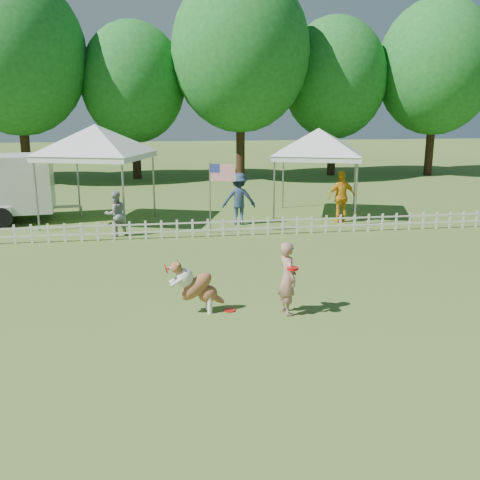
% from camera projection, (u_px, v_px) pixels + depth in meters
% --- Properties ---
extents(ground, '(120.00, 120.00, 0.00)m').
position_uv_depth(ground, '(253.00, 316.00, 10.78)').
color(ground, '#34531A').
rests_on(ground, ground).
extents(picket_fence, '(22.00, 0.08, 0.60)m').
position_uv_depth(picket_fence, '(216.00, 228.00, 17.43)').
color(picket_fence, white).
rests_on(picket_fence, ground).
extents(handler, '(0.44, 0.60, 1.50)m').
position_uv_depth(handler, '(288.00, 278.00, 10.77)').
color(handler, '#A26D61').
rests_on(handler, ground).
extents(dog, '(1.13, 0.49, 1.13)m').
position_uv_depth(dog, '(197.00, 286.00, 10.85)').
color(dog, brown).
rests_on(dog, ground).
extents(frisbee_on_turf, '(0.27, 0.27, 0.02)m').
position_uv_depth(frisbee_on_turf, '(230.00, 310.00, 11.08)').
color(frisbee_on_turf, red).
rests_on(frisbee_on_turf, ground).
extents(canopy_tent_left, '(4.25, 4.25, 3.47)m').
position_uv_depth(canopy_tent_left, '(98.00, 176.00, 19.10)').
color(canopy_tent_left, silver).
rests_on(canopy_tent_left, ground).
extents(canopy_tent_right, '(4.07, 4.07, 3.29)m').
position_uv_depth(canopy_tent_right, '(317.00, 174.00, 20.49)').
color(canopy_tent_right, silver).
rests_on(canopy_tent_right, ground).
extents(flag_pole, '(0.89, 0.40, 2.38)m').
position_uv_depth(flag_pole, '(210.00, 198.00, 17.67)').
color(flag_pole, gray).
rests_on(flag_pole, ground).
extents(spectator_a, '(0.88, 0.80, 1.47)m').
position_uv_depth(spectator_a, '(116.00, 214.00, 17.42)').
color(spectator_a, gray).
rests_on(spectator_a, ground).
extents(spectator_b, '(1.25, 0.79, 1.85)m').
position_uv_depth(spectator_b, '(239.00, 199.00, 19.16)').
color(spectator_b, navy).
rests_on(spectator_b, ground).
extents(spectator_c, '(1.17, 0.64, 1.89)m').
position_uv_depth(spectator_c, '(341.00, 197.00, 19.50)').
color(spectator_c, orange).
rests_on(spectator_c, ground).
extents(tree_left, '(7.40, 7.40, 12.00)m').
position_uv_depth(tree_left, '(18.00, 72.00, 28.64)').
color(tree_left, '#195A1E').
rests_on(tree_left, ground).
extents(tree_center_left, '(6.00, 6.00, 9.80)m').
position_uv_depth(tree_center_left, '(134.00, 94.00, 30.75)').
color(tree_center_left, '#195A1E').
rests_on(tree_center_left, ground).
extents(tree_center_right, '(7.60, 7.60, 12.60)m').
position_uv_depth(tree_center_right, '(240.00, 68.00, 29.87)').
color(tree_center_right, '#195A1E').
rests_on(tree_center_right, ground).
extents(tree_right, '(6.20, 6.20, 10.40)m').
position_uv_depth(tree_right, '(334.00, 89.00, 32.46)').
color(tree_right, '#195A1E').
rests_on(tree_right, ground).
extents(tree_far_right, '(7.00, 7.00, 11.40)m').
position_uv_depth(tree_far_right, '(435.00, 81.00, 32.27)').
color(tree_far_right, '#195A1E').
rests_on(tree_far_right, ground).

